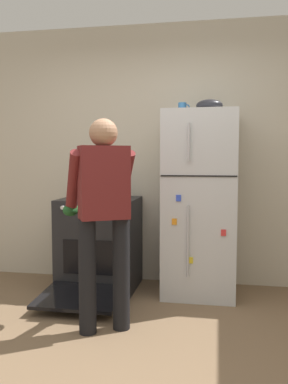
% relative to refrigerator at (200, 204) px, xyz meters
% --- Properties ---
extents(ground, '(8.00, 8.00, 0.00)m').
position_rel_refrigerator_xyz_m(ground, '(-0.42, -1.57, -0.88)').
color(ground, brown).
extents(kitchen_wall_back, '(6.00, 0.10, 2.70)m').
position_rel_refrigerator_xyz_m(kitchen_wall_back, '(-0.42, 0.38, 0.47)').
color(kitchen_wall_back, beige).
rests_on(kitchen_wall_back, ground).
extents(refrigerator, '(0.68, 0.72, 1.75)m').
position_rel_refrigerator_xyz_m(refrigerator, '(0.00, 0.00, 0.00)').
color(refrigerator, silver).
rests_on(refrigerator, ground).
extents(stove_range, '(0.76, 1.22, 0.92)m').
position_rel_refrigerator_xyz_m(stove_range, '(-1.00, -0.02, -0.43)').
color(stove_range, black).
rests_on(stove_range, ground).
extents(person_cook, '(0.62, 0.65, 1.60)m').
position_rel_refrigerator_xyz_m(person_cook, '(-0.68, -1.00, 0.07)').
color(person_cook, black).
rests_on(person_cook, ground).
extents(red_pot, '(0.32, 0.22, 0.11)m').
position_rel_refrigerator_xyz_m(red_pot, '(-0.84, -0.05, 0.10)').
color(red_pot, '#236638').
rests_on(red_pot, stove_range).
extents(coffee_mug, '(0.11, 0.08, 0.10)m').
position_rel_refrigerator_xyz_m(coffee_mug, '(-0.18, 0.05, 0.92)').
color(coffee_mug, '#2D6093').
rests_on(coffee_mug, refrigerator).
extents(mixing_bowl, '(0.25, 0.25, 0.11)m').
position_rel_refrigerator_xyz_m(mixing_bowl, '(0.08, 0.00, 0.93)').
color(mixing_bowl, black).
rests_on(mixing_bowl, refrigerator).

